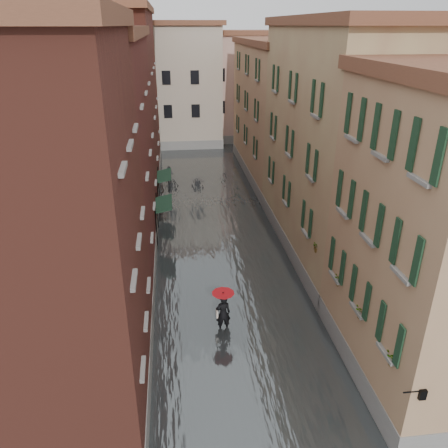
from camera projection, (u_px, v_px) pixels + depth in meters
ground at (244, 349)px, 19.22m from camera, size 120.00×120.00×0.00m
floodwater at (215, 225)px, 30.92m from camera, size 10.00×60.00×0.20m
building_left_near at (42, 249)px, 13.96m from camera, size 6.00×8.00×13.00m
building_left_mid at (94, 160)px, 24.00m from camera, size 6.00×14.00×12.50m
building_left_far at (120, 103)px, 37.24m from camera, size 6.00×16.00×14.00m
building_right_near at (447, 246)px, 15.79m from camera, size 6.00×8.00×11.50m
building_right_mid at (340, 148)px, 25.41m from camera, size 6.00×14.00×13.00m
building_right_far at (279, 114)px, 39.27m from camera, size 6.00×16.00×11.50m
building_end_cream at (167, 87)px, 50.52m from camera, size 12.00×9.00×13.00m
building_end_pink at (241, 88)px, 53.51m from camera, size 10.00×9.00×12.00m
awning_near at (163, 205)px, 28.16m from camera, size 1.09×2.76×2.80m
awning_far at (164, 176)px, 33.41m from camera, size 1.09×2.93×2.80m
wall_lantern at (421, 393)px, 13.02m from camera, size 0.71×0.22×0.35m
window_planters at (351, 286)px, 17.43m from camera, size 0.59×8.69×0.84m
pedestrian_main at (223, 308)px, 19.92m from camera, size 1.03×1.03×2.06m
pedestrian_far at (169, 175)px, 39.38m from camera, size 0.83×0.71×1.47m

